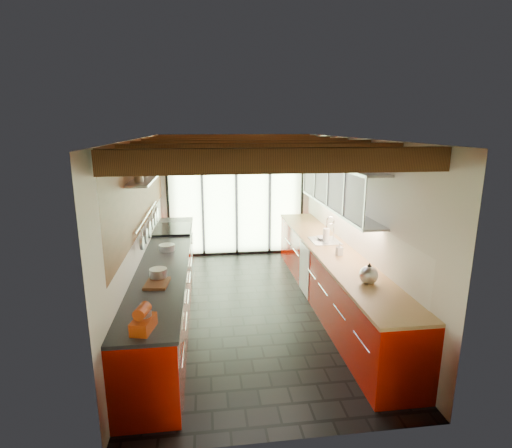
# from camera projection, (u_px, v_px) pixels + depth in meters

# --- Properties ---
(ground) EXTENTS (5.50, 5.50, 0.00)m
(ground) POSITION_uv_depth(u_px,v_px,m) (251.00, 307.00, 6.27)
(ground) COLOR black
(ground) RESTS_ON ground
(room_shell) EXTENTS (5.50, 5.50, 5.50)m
(room_shell) POSITION_uv_depth(u_px,v_px,m) (251.00, 204.00, 5.87)
(room_shell) COLOR silver
(room_shell) RESTS_ON ground
(ceiling_beams) EXTENTS (3.14, 5.06, 4.90)m
(ceiling_beams) POSITION_uv_depth(u_px,v_px,m) (248.00, 147.00, 6.04)
(ceiling_beams) COLOR #593316
(ceiling_beams) RESTS_ON ground
(glass_door) EXTENTS (2.95, 0.10, 2.90)m
(glass_door) POSITION_uv_depth(u_px,v_px,m) (236.00, 180.00, 8.46)
(glass_door) COLOR #C6EAAD
(glass_door) RESTS_ON ground
(left_counter) EXTENTS (0.68, 5.00, 0.92)m
(left_counter) POSITION_uv_depth(u_px,v_px,m) (167.00, 284.00, 6.00)
(left_counter) COLOR #9E0D00
(left_counter) RESTS_ON ground
(range_stove) EXTENTS (0.66, 0.90, 0.97)m
(range_stove) POSITION_uv_depth(u_px,v_px,m) (174.00, 254.00, 7.39)
(range_stove) COLOR silver
(range_stove) RESTS_ON ground
(right_counter) EXTENTS (0.68, 5.00, 0.92)m
(right_counter) POSITION_uv_depth(u_px,v_px,m) (331.00, 276.00, 6.32)
(right_counter) COLOR #9E0D00
(right_counter) RESTS_ON ground
(sink_assembly) EXTENTS (0.45, 0.52, 0.43)m
(sink_assembly) POSITION_uv_depth(u_px,v_px,m) (326.00, 239.00, 6.58)
(sink_assembly) COLOR silver
(sink_assembly) RESTS_ON right_counter
(upper_cabinets_right) EXTENTS (0.34, 3.00, 3.00)m
(upper_cabinets_right) POSITION_uv_depth(u_px,v_px,m) (339.00, 186.00, 6.29)
(upper_cabinets_right) COLOR silver
(upper_cabinets_right) RESTS_ON ground
(left_wall_fixtures) EXTENTS (0.28, 2.60, 0.96)m
(left_wall_fixtures) POSITION_uv_depth(u_px,v_px,m) (150.00, 193.00, 5.90)
(left_wall_fixtures) COLOR silver
(left_wall_fixtures) RESTS_ON ground
(stand_mixer) EXTENTS (0.23, 0.32, 0.26)m
(stand_mixer) POSITION_uv_depth(u_px,v_px,m) (143.00, 320.00, 3.71)
(stand_mixer) COLOR #C33E0F
(stand_mixer) RESTS_ON left_counter
(pot_large) EXTENTS (0.27, 0.27, 0.14)m
(pot_large) POSITION_uv_depth(u_px,v_px,m) (158.00, 274.00, 4.94)
(pot_large) COLOR silver
(pot_large) RESTS_ON left_counter
(pot_small) EXTENTS (0.32, 0.32, 0.09)m
(pot_small) POSITION_uv_depth(u_px,v_px,m) (167.00, 248.00, 6.09)
(pot_small) COLOR silver
(pot_small) RESTS_ON left_counter
(cutting_board) EXTENTS (0.30, 0.40, 0.03)m
(cutting_board) POSITION_uv_depth(u_px,v_px,m) (157.00, 283.00, 4.79)
(cutting_board) COLOR brown
(cutting_board) RESTS_ON left_counter
(kettle) EXTENTS (0.26, 0.30, 0.27)m
(kettle) POSITION_uv_depth(u_px,v_px,m) (369.00, 274.00, 4.82)
(kettle) COLOR silver
(kettle) RESTS_ON right_counter
(paper_towel) EXTENTS (0.13, 0.13, 0.28)m
(paper_towel) POSITION_uv_depth(u_px,v_px,m) (326.00, 236.00, 6.49)
(paper_towel) COLOR white
(paper_towel) RESTS_ON right_counter
(soap_bottle) EXTENTS (0.10, 0.10, 0.19)m
(soap_bottle) POSITION_uv_depth(u_px,v_px,m) (339.00, 249.00, 5.86)
(soap_bottle) COLOR silver
(soap_bottle) RESTS_ON right_counter
(bowl) EXTENTS (0.25, 0.25, 0.05)m
(bowl) POSITION_uv_depth(u_px,v_px,m) (323.00, 238.00, 6.67)
(bowl) COLOR silver
(bowl) RESTS_ON right_counter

